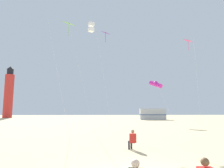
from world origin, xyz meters
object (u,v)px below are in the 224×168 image
(kite_diamond_rainbow, at_px, (189,44))
(kite_box_white, at_px, (91,27))
(kite_diamond_violet, at_px, (105,37))
(kite_diamond_lime, at_px, (68,28))
(lighthouse_distant, at_px, (9,93))
(kite_tube_magenta, at_px, (156,84))
(kite_flyer_standing, at_px, (132,139))
(rv_van_silver, at_px, (153,114))

(kite_diamond_rainbow, bearing_deg, kite_box_white, 179.58)
(kite_box_white, bearing_deg, kite_diamond_violet, -3.73)
(kite_box_white, height_order, kite_diamond_lime, kite_box_white)
(kite_diamond_lime, relative_size, lighthouse_distant, 0.61)
(kite_tube_magenta, xyz_separation_m, kite_box_white, (-10.23, -8.44, 5.77))
(kite_box_white, bearing_deg, kite_tube_magenta, 39.54)
(kite_flyer_standing, distance_m, kite_diamond_violet, 15.46)
(kite_box_white, distance_m, lighthouse_distant, 51.78)
(kite_flyer_standing, xyz_separation_m, kite_diamond_rainbow, (9.06, 11.30, 9.78))
(kite_box_white, relative_size, lighthouse_distant, 0.77)
(kite_tube_magenta, height_order, kite_diamond_lime, kite_diamond_lime)
(kite_diamond_violet, bearing_deg, rv_van_silver, 64.82)
(kite_diamond_rainbow, distance_m, rv_van_silver, 28.90)
(kite_flyer_standing, distance_m, kite_diamond_rainbow, 17.48)
(kite_tube_magenta, xyz_separation_m, rv_van_silver, (4.38, 18.81, -5.18))
(kite_tube_magenta, height_order, rv_van_silver, kite_tube_magenta)
(kite_flyer_standing, distance_m, kite_box_white, 16.63)
(kite_diamond_rainbow, height_order, lighthouse_distant, lighthouse_distant)
(kite_diamond_rainbow, bearing_deg, lighthouse_distant, 133.11)
(lighthouse_distant, bearing_deg, kite_diamond_violet, -55.14)
(lighthouse_distant, bearing_deg, kite_diamond_lime, -61.66)
(kite_flyer_standing, bearing_deg, kite_diamond_violet, -102.91)
(kite_diamond_violet, distance_m, kite_diamond_lime, 7.18)
(kite_diamond_lime, bearing_deg, kite_tube_magenta, 50.58)
(rv_van_silver, bearing_deg, kite_tube_magenta, -98.21)
(kite_tube_magenta, bearing_deg, lighthouse_distant, 138.07)
(kite_flyer_standing, relative_size, kite_diamond_lime, 0.11)
(kite_tube_magenta, bearing_deg, kite_diamond_rainbow, -77.78)
(kite_diamond_violet, distance_m, kite_tube_magenta, 12.88)
(lighthouse_distant, height_order, rv_van_silver, lighthouse_distant)
(kite_flyer_standing, xyz_separation_m, lighthouse_distant, (-31.37, 54.49, 7.22))
(rv_van_silver, bearing_deg, kite_diamond_rainbow, -90.39)
(kite_diamond_violet, xyz_separation_m, kite_box_white, (-1.74, 0.11, 1.23))
(kite_tube_magenta, height_order, lighthouse_distant, lighthouse_distant)
(kite_diamond_rainbow, bearing_deg, kite_tube_magenta, 102.22)
(kite_diamond_rainbow, bearing_deg, kite_flyer_standing, -128.71)
(kite_diamond_violet, relative_size, kite_tube_magenta, 1.63)
(kite_diamond_violet, relative_size, kite_diamond_lime, 1.16)
(rv_van_silver, bearing_deg, kite_box_white, -113.29)
(rv_van_silver, bearing_deg, kite_diamond_violet, -110.28)
(lighthouse_distant, relative_size, rv_van_silver, 2.54)
(kite_tube_magenta, xyz_separation_m, kite_diamond_rainbow, (1.85, -8.53, 3.82))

